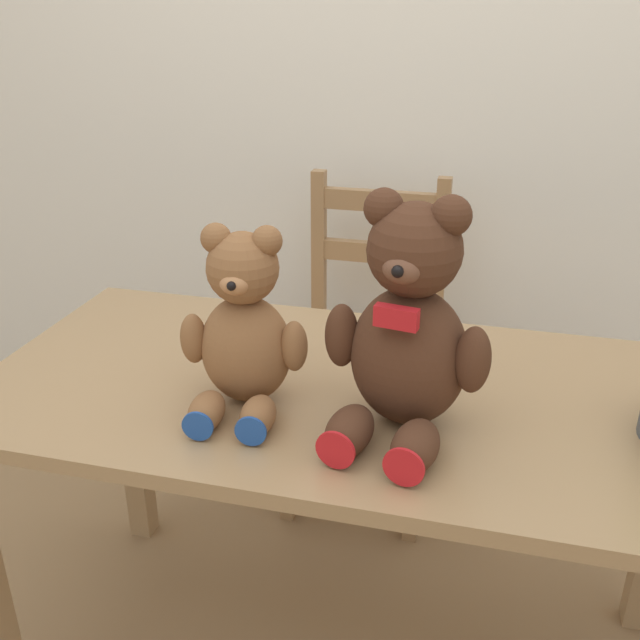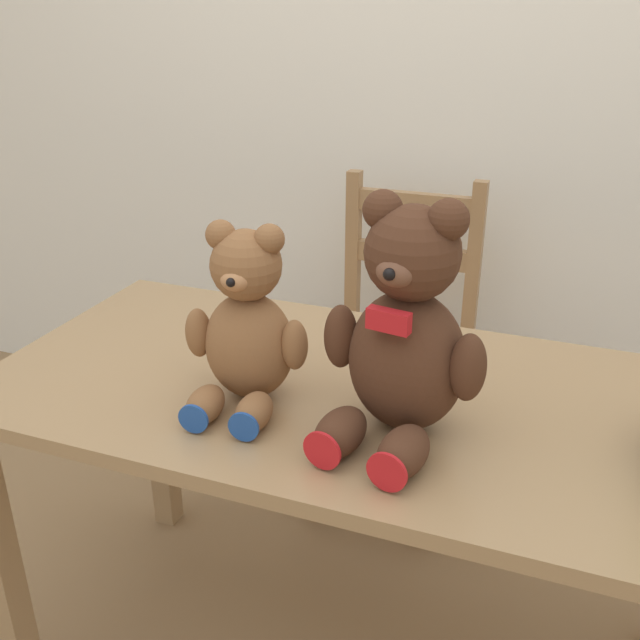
% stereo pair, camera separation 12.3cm
% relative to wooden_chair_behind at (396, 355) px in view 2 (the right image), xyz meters
% --- Properties ---
extents(wall_back, '(8.00, 0.04, 2.60)m').
position_rel_wooden_chair_behind_xyz_m(wall_back, '(0.10, 0.32, 0.84)').
color(wall_back, silver).
rests_on(wall_back, ground_plane).
extents(dining_table, '(1.45, 0.71, 0.74)m').
position_rel_wooden_chair_behind_xyz_m(dining_table, '(0.10, -0.71, 0.17)').
color(dining_table, '#9E7A51').
rests_on(dining_table, ground_plane).
extents(wooden_chair_behind, '(0.41, 0.41, 0.97)m').
position_rel_wooden_chair_behind_xyz_m(wooden_chair_behind, '(0.00, 0.00, 0.00)').
color(wooden_chair_behind, '#997047').
rests_on(wooden_chair_behind, ground_plane).
extents(teddy_bear_left, '(0.24, 0.24, 0.34)m').
position_rel_wooden_chair_behind_xyz_m(teddy_bear_left, '(-0.08, -0.81, 0.43)').
color(teddy_bear_left, brown).
rests_on(teddy_bear_left, dining_table).
extents(teddy_bear_right, '(0.29, 0.31, 0.41)m').
position_rel_wooden_chair_behind_xyz_m(teddy_bear_right, '(0.21, -0.81, 0.46)').
color(teddy_bear_right, '#472819').
rests_on(teddy_bear_right, dining_table).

